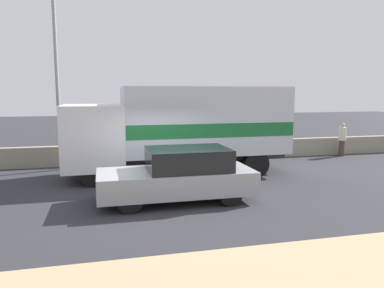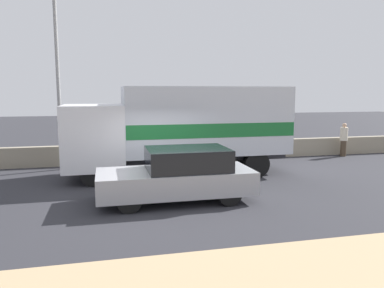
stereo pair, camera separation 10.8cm
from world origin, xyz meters
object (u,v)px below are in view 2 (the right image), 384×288
(street_lamp, at_px, (57,61))
(car_hatchback, at_px, (179,175))
(pedestrian, at_px, (344,139))
(box_truck, at_px, (184,126))

(street_lamp, xyz_separation_m, car_hatchback, (3.64, -5.25, -3.45))
(street_lamp, relative_size, pedestrian, 4.62)
(car_hatchback, relative_size, pedestrian, 2.72)
(pedestrian, bearing_deg, street_lamp, -179.25)
(box_truck, distance_m, car_hatchback, 3.57)
(box_truck, relative_size, car_hatchback, 1.86)
(box_truck, height_order, pedestrian, box_truck)
(box_truck, xyz_separation_m, pedestrian, (8.17, 2.11, -0.97))
(box_truck, relative_size, pedestrian, 5.06)
(street_lamp, xyz_separation_m, pedestrian, (12.65, 0.16, -3.37))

